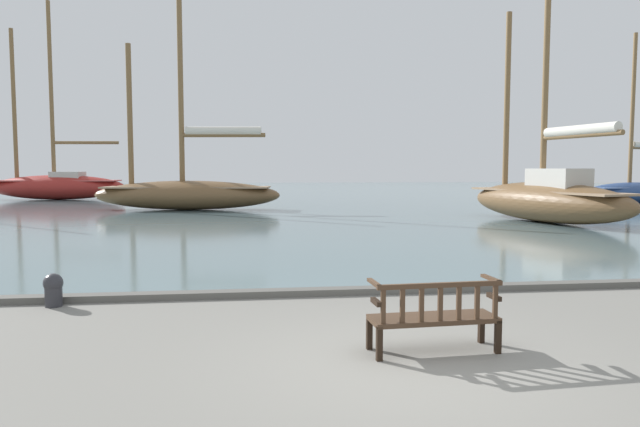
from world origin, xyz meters
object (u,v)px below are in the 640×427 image
(sailboat_outer_port, at_px, (187,191))
(sailboat_nearest_starboard, at_px, (57,183))
(mooring_bollard, at_px, (53,289))
(sailboat_outer_starboard, at_px, (547,196))
(park_bench, at_px, (434,315))
(sailboat_mid_port, at_px, (631,190))

(sailboat_outer_port, xyz_separation_m, sailboat_nearest_starboard, (-10.28, 11.37, 0.14))
(sailboat_outer_port, relative_size, mooring_bollard, 20.13)
(sailboat_outer_port, bearing_deg, sailboat_outer_starboard, -30.45)
(park_bench, distance_m, sailboat_outer_port, 25.21)
(sailboat_mid_port, height_order, mooring_bollard, sailboat_mid_port)
(mooring_bollard, bearing_deg, sailboat_outer_port, 90.19)
(mooring_bollard, bearing_deg, park_bench, -29.09)
(park_bench, relative_size, sailboat_nearest_starboard, 0.12)
(sailboat_outer_port, bearing_deg, mooring_bollard, -89.81)
(sailboat_mid_port, relative_size, sailboat_outer_starboard, 0.87)
(park_bench, bearing_deg, sailboat_outer_port, 102.87)
(sailboat_outer_port, relative_size, sailboat_outer_starboard, 0.93)
(park_bench, relative_size, sailboat_outer_port, 0.15)
(sailboat_outer_port, height_order, sailboat_mid_port, sailboat_outer_port)
(sailboat_outer_starboard, height_order, mooring_bollard, sailboat_outer_starboard)
(sailboat_outer_starboard, xyz_separation_m, mooring_bollard, (-15.46, -12.36, -0.87))
(park_bench, xyz_separation_m, mooring_bollard, (-5.54, 3.08, -0.17))
(sailboat_mid_port, distance_m, mooring_bollard, 35.61)
(sailboat_outer_port, height_order, sailboat_nearest_starboard, sailboat_nearest_starboard)
(sailboat_nearest_starboard, bearing_deg, mooring_bollard, -72.50)
(sailboat_outer_port, distance_m, sailboat_mid_port, 27.16)
(park_bench, relative_size, sailboat_outer_starboard, 0.13)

